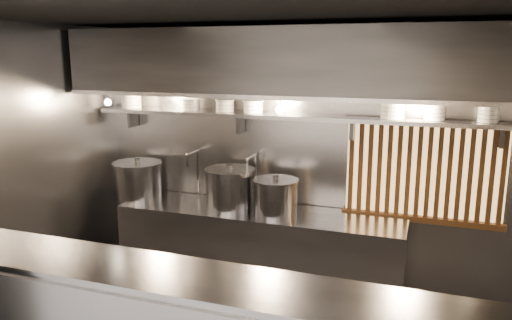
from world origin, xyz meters
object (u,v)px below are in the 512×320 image
Objects in this scene: heat_lamp at (106,97)px; stock_pot_right at (230,188)px; stock_pot_left at (138,180)px; stock_pot_mid at (276,197)px; pendant_bulb at (280,109)px.

stock_pot_right is at bearing 11.96° from heat_lamp.
heat_lamp reaches higher than stock_pot_left.
stock_pot_left is 1.41× the size of stock_pot_mid.
stock_pot_mid is (1.79, 0.24, -0.98)m from heat_lamp.
heat_lamp is 1.83m from pendant_bulb.
stock_pot_right is (-0.51, 0.03, 0.03)m from stock_pot_mid.
pendant_bulb is at bearing 87.47° from stock_pot_mid.
heat_lamp reaches higher than pendant_bulb.
stock_pot_left is at bearing 178.38° from stock_pot_mid.
stock_pot_right is (1.13, -0.01, 0.01)m from stock_pot_left.
stock_pot_right reaches higher than stock_pot_left.
stock_pot_mid is at bearing -3.84° from stock_pot_right.
heat_lamp is 0.68× the size of stock_pot_mid.
pendant_bulb is 0.35× the size of stock_pot_right.
stock_pot_left is (-1.65, -0.07, -0.85)m from pendant_bulb.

